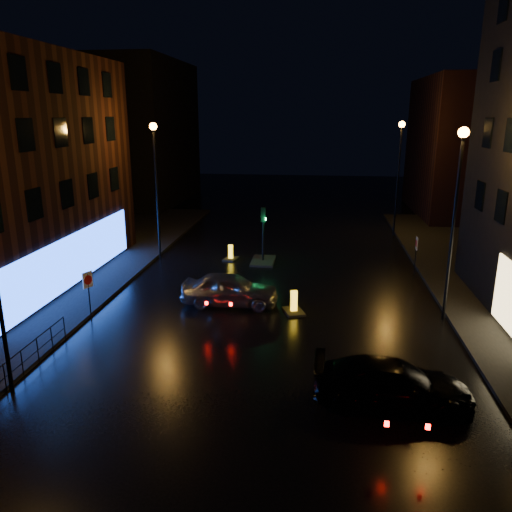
# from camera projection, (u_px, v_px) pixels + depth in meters

# --- Properties ---
(ground) EXTENTS (120.00, 120.00, 0.00)m
(ground) POSITION_uv_depth(u_px,v_px,m) (253.00, 376.00, 17.53)
(ground) COLOR black
(ground) RESTS_ON ground
(pavement_left) EXTENTS (12.00, 44.00, 0.15)m
(pavement_left) POSITION_uv_depth(u_px,v_px,m) (15.00, 284.00, 26.81)
(pavement_left) COLOR black
(pavement_left) RESTS_ON ground
(building_far_left) EXTENTS (8.00, 16.00, 14.00)m
(building_far_left) POSITION_uv_depth(u_px,v_px,m) (142.00, 133.00, 50.91)
(building_far_left) COLOR black
(building_far_left) RESTS_ON ground
(building_far_right) EXTENTS (8.00, 14.00, 12.00)m
(building_far_right) POSITION_uv_depth(u_px,v_px,m) (465.00, 147.00, 44.62)
(building_far_right) COLOR black
(building_far_right) RESTS_ON ground
(street_lamp_lfar) EXTENTS (0.44, 0.44, 8.37)m
(street_lamp_lfar) POSITION_uv_depth(u_px,v_px,m) (156.00, 170.00, 30.29)
(street_lamp_lfar) COLOR black
(street_lamp_lfar) RESTS_ON ground
(street_lamp_rnear) EXTENTS (0.44, 0.44, 8.37)m
(street_lamp_rnear) POSITION_uv_depth(u_px,v_px,m) (457.00, 196.00, 20.79)
(street_lamp_rnear) COLOR black
(street_lamp_rnear) RESTS_ON ground
(street_lamp_rfar) EXTENTS (0.44, 0.44, 8.37)m
(street_lamp_rfar) POSITION_uv_depth(u_px,v_px,m) (399.00, 161.00, 36.06)
(street_lamp_rfar) COLOR black
(street_lamp_rfar) RESTS_ON ground
(traffic_signal) EXTENTS (1.40, 2.40, 3.45)m
(traffic_signal) POSITION_uv_depth(u_px,v_px,m) (263.00, 254.00, 30.89)
(traffic_signal) COLOR black
(traffic_signal) RESTS_ON ground
(guard_railing) EXTENTS (0.05, 6.04, 1.00)m
(guard_railing) POSITION_uv_depth(u_px,v_px,m) (21.00, 357.00, 17.33)
(guard_railing) COLOR black
(guard_railing) RESTS_ON ground
(silver_hatchback) EXTENTS (4.61, 1.87, 1.57)m
(silver_hatchback) POSITION_uv_depth(u_px,v_px,m) (230.00, 289.00, 23.87)
(silver_hatchback) COLOR #B4B7BD
(silver_hatchback) RESTS_ON ground
(dark_sedan) EXTENTS (5.00, 2.16, 1.43)m
(dark_sedan) POSITION_uv_depth(u_px,v_px,m) (393.00, 384.00, 15.64)
(dark_sedan) COLOR black
(dark_sedan) RESTS_ON ground
(bollard_near) EXTENTS (1.18, 1.42, 1.06)m
(bollard_near) POSITION_uv_depth(u_px,v_px,m) (294.00, 308.00, 23.05)
(bollard_near) COLOR black
(bollard_near) RESTS_ON ground
(bollard_far) EXTENTS (0.95, 1.23, 0.96)m
(bollard_far) POSITION_uv_depth(u_px,v_px,m) (231.00, 256.00, 31.44)
(bollard_far) COLOR black
(bollard_far) RESTS_ON ground
(road_sign_left) EXTENTS (0.25, 0.51, 2.19)m
(road_sign_left) POSITION_uv_depth(u_px,v_px,m) (88.00, 284.00, 22.00)
(road_sign_left) COLOR black
(road_sign_left) RESTS_ON ground
(road_sign_right) EXTENTS (0.08, 0.53, 2.17)m
(road_sign_right) POSITION_uv_depth(u_px,v_px,m) (416.00, 246.00, 28.28)
(road_sign_right) COLOR black
(road_sign_right) RESTS_ON ground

